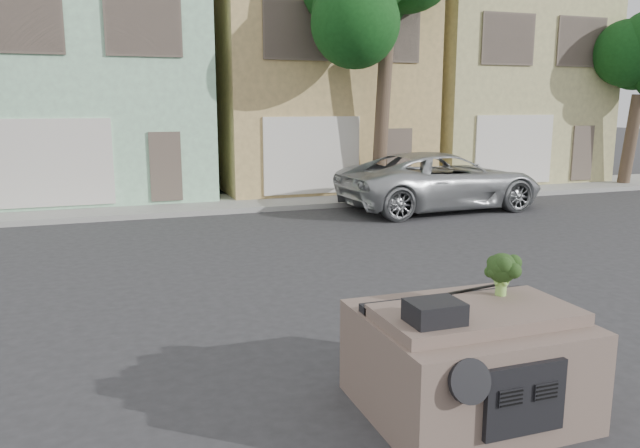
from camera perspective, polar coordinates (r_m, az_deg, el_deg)
ground_plane at (r=9.21m, az=2.89°, el=-8.41°), size 120.00×120.00×0.00m
sidewalk at (r=19.06m, az=-9.16°, el=1.85°), size 40.00×3.00×0.15m
townhouse_mint at (r=22.54m, az=-20.35°, el=12.15°), size 7.20×8.20×7.55m
townhouse_tan at (r=23.70m, az=-1.47°, el=12.73°), size 7.20×8.20×7.55m
townhouse_beige at (r=26.98m, az=14.23°, el=12.19°), size 7.20×8.20×7.55m
silver_pickup at (r=18.59m, az=10.90°, el=1.33°), size 6.17×3.10×1.67m
tree_near at (r=19.71m, az=5.76°, el=14.41°), size 4.40×4.00×8.50m
tree_far at (r=25.56m, az=26.76°, el=9.71°), size 3.20×3.00×6.00m
car_dashboard at (r=6.52m, az=13.20°, el=-11.82°), size 2.00×1.80×1.12m
instrument_hump at (r=5.72m, az=10.43°, el=-7.91°), size 0.48×0.38×0.20m
wiper_arm at (r=6.78m, az=13.69°, el=-5.84°), size 0.69×0.15×0.02m
broccoli at (r=6.64m, az=16.28°, el=-4.39°), size 0.52×0.52×0.45m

